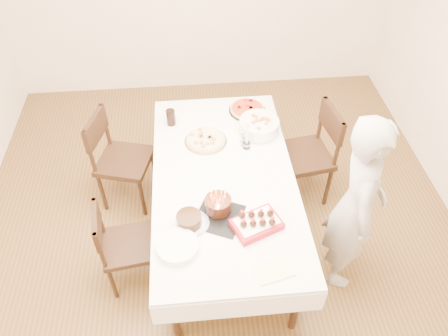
{
  "coord_description": "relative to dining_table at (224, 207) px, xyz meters",
  "views": [
    {
      "loc": [
        -0.17,
        -2.37,
        3.28
      ],
      "look_at": [
        0.05,
        0.06,
        0.85
      ],
      "focal_mm": 35.0,
      "sensor_mm": 36.0,
      "label": 1
    }
  ],
  "objects": [
    {
      "name": "floor",
      "position": [
        -0.05,
        -0.06,
        -0.38
      ],
      "size": [
        5.0,
        5.0,
        0.0
      ],
      "primitive_type": "plane",
      "color": "#53391C",
      "rests_on": "ground"
    },
    {
      "name": "dining_table",
      "position": [
        0.0,
        0.0,
        0.0
      ],
      "size": [
        1.22,
        2.18,
        0.75
      ],
      "primitive_type": "cube",
      "rotation": [
        0.0,
        0.0,
        0.04
      ],
      "color": "white",
      "rests_on": "floor"
    },
    {
      "name": "chair_right_savory",
      "position": [
        0.79,
        0.44,
        0.13
      ],
      "size": [
        0.58,
        0.58,
        1.0
      ],
      "primitive_type": null,
      "rotation": [
        0.0,
        0.0,
        0.15
      ],
      "color": "#321D10",
      "rests_on": "floor"
    },
    {
      "name": "chair_left_savory",
      "position": [
        -0.87,
        0.54,
        0.11
      ],
      "size": [
        0.62,
        0.62,
        0.98
      ],
      "primitive_type": null,
      "rotation": [
        0.0,
        0.0,
        2.87
      ],
      "color": "#321D10",
      "rests_on": "floor"
    },
    {
      "name": "chair_left_dessert",
      "position": [
        -0.79,
        -0.37,
        0.05
      ],
      "size": [
        0.49,
        0.49,
        0.86
      ],
      "primitive_type": null,
      "rotation": [
        0.0,
        0.0,
        3.28
      ],
      "color": "#321D10",
      "rests_on": "floor"
    },
    {
      "name": "person",
      "position": [
        0.94,
        -0.45,
        0.44
      ],
      "size": [
        0.52,
        0.67,
        1.62
      ],
      "primitive_type": "imported",
      "rotation": [
        0.0,
        0.0,
        1.33
      ],
      "color": "#ADA9A3",
      "rests_on": "floor"
    },
    {
      "name": "pizza_white",
      "position": [
        -0.12,
        0.44,
        0.4
      ],
      "size": [
        0.49,
        0.49,
        0.04
      ],
      "primitive_type": "cylinder",
      "rotation": [
        0.0,
        0.0,
        -0.43
      ],
      "color": "beige",
      "rests_on": "dining_table"
    },
    {
      "name": "pizza_pepperoni",
      "position": [
        0.3,
        0.84,
        0.4
      ],
      "size": [
        0.45,
        0.45,
        0.04
      ],
      "primitive_type": "cylinder",
      "rotation": [
        0.0,
        0.0,
        0.4
      ],
      "color": "red",
      "rests_on": "dining_table"
    },
    {
      "name": "red_placemat",
      "position": [
        0.35,
        0.56,
        0.38
      ],
      "size": [
        0.28,
        0.28,
        0.01
      ],
      "primitive_type": "cube",
      "rotation": [
        0.0,
        0.0,
        0.37
      ],
      "color": "#B21E1E",
      "rests_on": "dining_table"
    },
    {
      "name": "pasta_bowl",
      "position": [
        0.36,
        0.54,
        0.44
      ],
      "size": [
        0.47,
        0.47,
        0.11
      ],
      "primitive_type": "cylinder",
      "rotation": [
        0.0,
        0.0,
        -0.43
      ],
      "color": "white",
      "rests_on": "dining_table"
    },
    {
      "name": "taper_candle",
      "position": [
        0.23,
        0.33,
        0.53
      ],
      "size": [
        0.07,
        0.07,
        0.31
      ],
      "primitive_type": "cylinder",
      "rotation": [
        0.0,
        0.0,
        -0.1
      ],
      "color": "white",
      "rests_on": "dining_table"
    },
    {
      "name": "shaker_pair",
      "position": [
        0.2,
        0.37,
        0.42
      ],
      "size": [
        0.09,
        0.09,
        0.09
      ],
      "primitive_type": null,
      "rotation": [
        0.0,
        0.0,
        0.21
      ],
      "color": "white",
      "rests_on": "dining_table"
    },
    {
      "name": "cola_glass",
      "position": [
        -0.42,
        0.71,
        0.45
      ],
      "size": [
        0.09,
        0.09,
        0.15
      ],
      "primitive_type": "cylinder",
      "rotation": [
        0.0,
        0.0,
        -0.14
      ],
      "color": "black",
      "rests_on": "dining_table"
    },
    {
      "name": "layer_cake",
      "position": [
        -0.3,
        -0.45,
        0.42
      ],
      "size": [
        0.3,
        0.3,
        0.1
      ],
      "primitive_type": "cylinder",
      "rotation": [
        0.0,
        0.0,
        -0.38
      ],
      "color": "black",
      "rests_on": "dining_table"
    },
    {
      "name": "cake_board",
      "position": [
        -0.08,
        -0.41,
        0.38
      ],
      "size": [
        0.43,
        0.43,
        0.01
      ],
      "primitive_type": "cube",
      "rotation": [
        0.0,
        0.0,
        -0.43
      ],
      "color": "black",
      "rests_on": "dining_table"
    },
    {
      "name": "birthday_cake",
      "position": [
        -0.08,
        -0.34,
        0.48
      ],
      "size": [
        0.26,
        0.26,
        0.18
      ],
      "primitive_type": "cylinder",
      "rotation": [
        0.0,
        0.0,
        0.38
      ],
      "color": "#3A180F",
      "rests_on": "dining_table"
    },
    {
      "name": "strawberry_box",
      "position": [
        0.19,
        -0.52,
        0.42
      ],
      "size": [
        0.4,
        0.34,
        0.08
      ],
      "primitive_type": null,
      "rotation": [
        0.0,
        0.0,
        0.39
      ],
      "color": "maroon",
      "rests_on": "dining_table"
    },
    {
      "name": "box_lid",
      "position": [
        0.25,
        -0.89,
        0.38
      ],
      "size": [
        0.29,
        0.23,
        0.02
      ],
      "primitive_type": "cube",
      "rotation": [
        0.0,
        0.0,
        0.24
      ],
      "color": "beige",
      "rests_on": "dining_table"
    },
    {
      "name": "plate_stack",
      "position": [
        -0.38,
        -0.66,
        0.41
      ],
      "size": [
        0.37,
        0.37,
        0.06
      ],
      "primitive_type": "cylinder",
      "rotation": [
        0.0,
        0.0,
        -0.35
      ],
      "color": "white",
      "rests_on": "dining_table"
    },
    {
      "name": "china_plate",
      "position": [
        -0.27,
        -0.45,
        0.38
      ],
      "size": [
        0.28,
        0.28,
        0.01
      ],
      "primitive_type": "cylinder",
      "rotation": [
        0.0,
        0.0,
        0.13
      ],
      "color": "white",
      "rests_on": "dining_table"
    }
  ]
}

